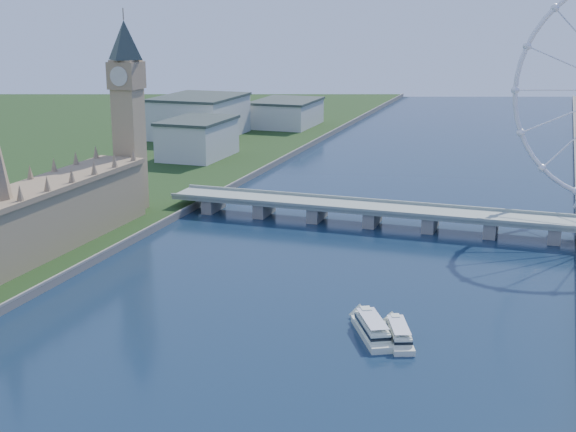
% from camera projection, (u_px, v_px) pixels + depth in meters
% --- Properties ---
extents(parliament_range, '(24.00, 200.00, 70.00)m').
position_uv_depth(parliament_range, '(1.00, 233.00, 332.64)').
color(parliament_range, tan).
rests_on(parliament_range, ground).
extents(big_ben, '(20.02, 20.02, 110.00)m').
position_uv_depth(big_ben, '(127.00, 91.00, 419.26)').
color(big_ben, tan).
rests_on(big_ben, ground).
extents(westminster_bridge, '(220.00, 22.00, 9.50)m').
position_uv_depth(westminster_bridge, '(373.00, 212.00, 414.67)').
color(westminster_bridge, gray).
rests_on(westminster_bridge, ground).
extents(city_skyline, '(505.00, 280.00, 32.00)m').
position_uv_depth(city_skyline, '(495.00, 126.00, 637.83)').
color(city_skyline, beige).
rests_on(city_skyline, ground).
extents(tour_boat_near, '(22.60, 32.71, 7.22)m').
position_uv_depth(tour_boat_near, '(372.00, 337.00, 275.12)').
color(tour_boat_near, silver).
rests_on(tour_boat_near, ground).
extents(tour_boat_far, '(16.91, 29.57, 6.36)m').
position_uv_depth(tour_boat_far, '(398.00, 341.00, 271.73)').
color(tour_boat_far, silver).
rests_on(tour_boat_far, ground).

